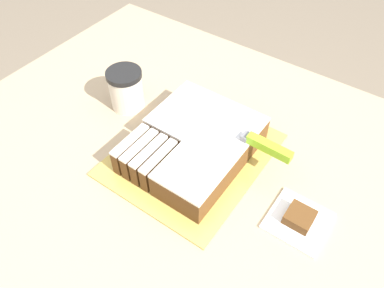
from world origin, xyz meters
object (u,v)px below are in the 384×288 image
object	(u,v)px
cake_board	(192,154)
coffee_cup	(126,89)
knife	(255,141)
cake	(195,143)
brownie	(300,217)

from	to	relation	value
cake_board	coffee_cup	bearing A→B (deg)	169.00
knife	cake	bearing A→B (deg)	23.02
brownie	coffee_cup	bearing A→B (deg)	172.56
cake_board	knife	bearing A→B (deg)	23.28
cake_board	cake	size ratio (longest dim) A/B	1.26
cake	brownie	world-z (taller)	cake
cake	brownie	bearing A→B (deg)	-5.59
coffee_cup	cake	bearing A→B (deg)	-9.49
cake_board	cake	xyz separation A→B (m)	(0.00, 0.01, 0.04)
knife	coffee_cup	bearing A→B (deg)	2.49
cake	cake_board	bearing A→B (deg)	-127.58
knife	brownie	distance (m)	0.20
knife	coffee_cup	size ratio (longest dim) A/B	2.77
cake	coffee_cup	bearing A→B (deg)	170.51
cake_board	coffee_cup	xyz separation A→B (m)	(-0.26, 0.05, 0.06)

